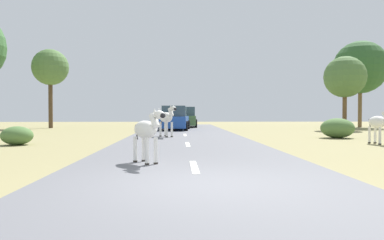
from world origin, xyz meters
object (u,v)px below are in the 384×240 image
object	(u,v)px
zebra_3	(147,130)
bush_0	(17,136)
zebra_0	(167,118)
car_1	(175,119)
tree_4	(50,68)
tree_3	(345,77)
car_0	(185,118)
zebra_2	(379,122)
bush_1	(337,128)
tree_2	(360,67)

from	to	relation	value
zebra_3	bush_0	size ratio (longest dim) A/B	1.09
zebra_0	bush_0	bearing A→B (deg)	5.36
car_1	tree_4	world-z (taller)	tree_4
zebra_3	tree_3	bearing A→B (deg)	-159.83
zebra_3	car_0	bearing A→B (deg)	-127.03
tree_3	tree_4	xyz separation A→B (m)	(-23.39, 3.75, 1.06)
car_1	zebra_0	bearing A→B (deg)	-88.07
zebra_3	tree_4	world-z (taller)	tree_4
bush_0	tree_3	bearing A→B (deg)	32.85
zebra_0	zebra_2	xyz separation A→B (m)	(8.93, -4.05, -0.13)
tree_3	bush_1	distance (m)	10.56
zebra_3	car_1	xyz separation A→B (m)	(0.53, 17.48, -0.02)
tree_3	bush_0	size ratio (longest dim) A/B	4.43
zebra_0	car_0	world-z (taller)	car_0
zebra_2	tree_3	world-z (taller)	tree_3
zebra_0	zebra_3	world-z (taller)	zebra_0
zebra_2	bush_0	size ratio (longest dim) A/B	1.27
tree_2	bush_0	distance (m)	29.10
bush_1	tree_3	bearing A→B (deg)	63.28
bush_0	car_0	bearing A→B (deg)	66.99
bush_1	zebra_0	bearing A→B (deg)	177.00
car_1	tree_2	distance (m)	18.12
car_1	tree_3	distance (m)	13.31
tree_2	tree_3	size ratio (longest dim) A/B	1.38
car_0	bush_0	size ratio (longest dim) A/B	3.50
tree_2	bush_1	xyz separation A→B (m)	(-8.16, -13.84, -4.85)
car_0	tree_2	distance (m)	16.37
tree_2	bush_0	bearing A→B (deg)	-142.86
tree_3	bush_0	world-z (taller)	tree_3
tree_4	bush_0	distance (m)	17.31
car_1	bush_0	distance (m)	13.17
tree_4	car_0	bearing A→B (deg)	3.31
tree_3	car_0	bearing A→B (deg)	159.92
tree_2	tree_3	bearing A→B (deg)	-126.72
zebra_2	zebra_3	bearing A→B (deg)	26.09
car_1	tree_3	size ratio (longest dim) A/B	0.80
zebra_0	tree_3	distance (m)	15.99
zebra_3	zebra_2	bearing A→B (deg)	178.89
bush_0	bush_1	distance (m)	15.10
tree_3	zebra_2	bearing A→B (deg)	-109.06
bush_1	tree_2	bearing A→B (deg)	59.46
tree_3	car_1	bearing A→B (deg)	-176.40
tree_4	zebra_0	bearing A→B (deg)	-50.26
zebra_3	tree_2	bearing A→B (deg)	-159.92
zebra_3	bush_1	bearing A→B (deg)	-167.18
zebra_2	zebra_3	size ratio (longest dim) A/B	1.16
tree_2	bush_1	distance (m)	16.78
zebra_3	bush_1	world-z (taller)	zebra_3
tree_3	bush_1	world-z (taller)	tree_3
car_0	tree_3	distance (m)	13.21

